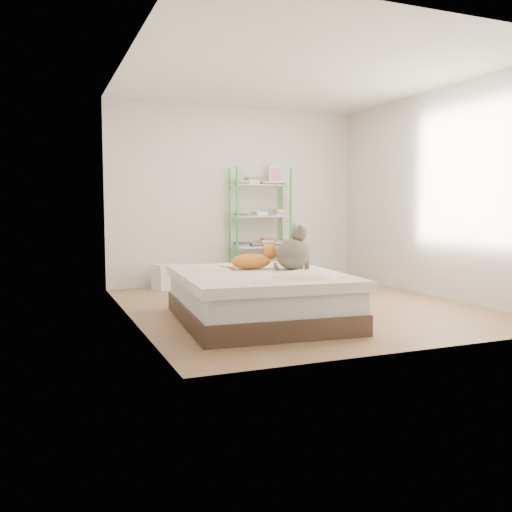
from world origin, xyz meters
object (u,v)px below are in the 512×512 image
grey_cat (293,247)px  white_bin (165,277)px  cardboard_box (284,278)px  shelf_unit (261,225)px  bed (258,297)px  orange_cat (251,259)px

grey_cat → white_bin: (-0.82, 2.31, -0.54)m
cardboard_box → shelf_unit: bearing=98.3°
bed → white_bin: bed is taller
cardboard_box → orange_cat: bearing=-120.7°
orange_cat → shelf_unit: bearing=66.4°
bed → cardboard_box: (1.09, 1.74, -0.07)m
cardboard_box → white_bin: cardboard_box is taller
white_bin → bed: bearing=-80.5°
bed → grey_cat: 0.63m
cardboard_box → white_bin: (-1.50, 0.65, 0.01)m
grey_cat → white_bin: size_ratio=1.19×
orange_cat → cardboard_box: size_ratio=0.97×
orange_cat → shelf_unit: (1.02, 2.20, 0.28)m
grey_cat → shelf_unit: bearing=-26.2°
white_bin → orange_cat: bearing=-78.3°
orange_cat → cardboard_box: orange_cat is taller
bed → orange_cat: 0.44m
grey_cat → bed: bearing=89.1°
shelf_unit → white_bin: bearing=-176.9°
bed → cardboard_box: bearing=62.4°
bed → cardboard_box: size_ratio=3.91×
bed → cardboard_box: 2.05m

